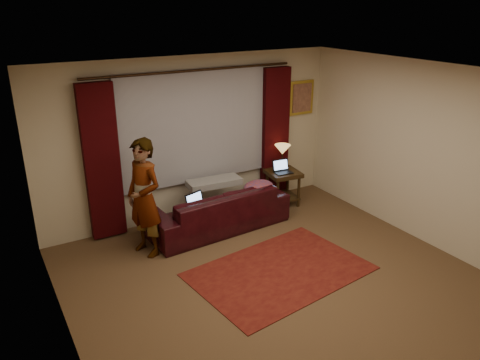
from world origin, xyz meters
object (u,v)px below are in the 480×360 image
object	(u,v)px
person	(144,198)
sofa	(217,201)
laptop_sofa	(200,202)
laptop_table	(283,167)
tiffany_lamp	(282,157)
end_table	(283,188)

from	to	relation	value
person	sofa	bearing A→B (deg)	78.90
laptop_sofa	laptop_table	world-z (taller)	laptop_table
tiffany_lamp	laptop_table	distance (m)	0.22
sofa	laptop_table	size ratio (longest dim) A/B	6.90
end_table	person	world-z (taller)	person
laptop_sofa	tiffany_lamp	world-z (taller)	tiffany_lamp
tiffany_lamp	laptop_table	world-z (taller)	tiffany_lamp
sofa	laptop_sofa	bearing A→B (deg)	16.88
sofa	person	world-z (taller)	person
laptop_sofa	person	size ratio (longest dim) A/B	0.21
laptop_sofa	tiffany_lamp	size ratio (longest dim) A/B	0.79
laptop_table	laptop_sofa	bearing A→B (deg)	-164.30
sofa	person	distance (m)	1.29
end_table	tiffany_lamp	size ratio (longest dim) A/B	1.39
laptop_table	end_table	bearing A→B (deg)	58.78
end_table	tiffany_lamp	world-z (taller)	tiffany_lamp
laptop_sofa	person	bearing A→B (deg)	165.56
end_table	laptop_table	xyz separation A→B (m)	(-0.05, -0.06, 0.41)
laptop_table	person	bearing A→B (deg)	-166.49
sofa	person	size ratio (longest dim) A/B	1.32
sofa	laptop_sofa	xyz separation A→B (m)	(-0.36, -0.13, 0.12)
sofa	laptop_sofa	size ratio (longest dim) A/B	6.35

